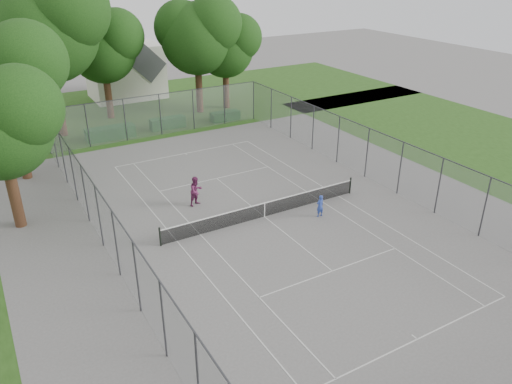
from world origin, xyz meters
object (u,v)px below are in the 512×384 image
tennis_net (265,209)px  girl_player (320,206)px  woman_player (196,191)px  house (124,63)px

tennis_net → girl_player: (2.84, -1.54, 0.17)m
woman_player → girl_player: bearing=-60.0°
girl_player → woman_player: bearing=-45.1°
house → woman_player: (-4.04, -27.27, -2.72)m
tennis_net → house: house is taller
girl_player → woman_player: size_ratio=0.73×
house → woman_player: bearing=-98.4°
tennis_net → girl_player: bearing=-28.4°
house → girl_player: bearing=-87.2°
house → girl_player: house is taller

